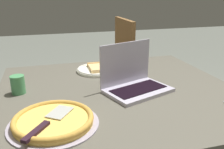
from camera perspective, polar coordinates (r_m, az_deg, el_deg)
dining_table at (r=1.31m, az=1.56°, el=-6.19°), size 1.21×1.11×0.70m
laptop at (r=1.26m, az=5.03°, el=-1.35°), size 0.37×0.31×0.24m
pizza_plate at (r=1.56m, az=-3.55°, el=1.23°), size 0.25×0.25×0.04m
pizza_tray at (r=0.98m, az=-13.37°, el=-10.26°), size 0.35×0.35×0.04m
drink_cup at (r=1.31m, az=-20.88°, el=-2.15°), size 0.07×0.07×0.09m
chair_near at (r=2.25m, az=-0.25°, el=2.26°), size 0.47×0.47×0.95m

